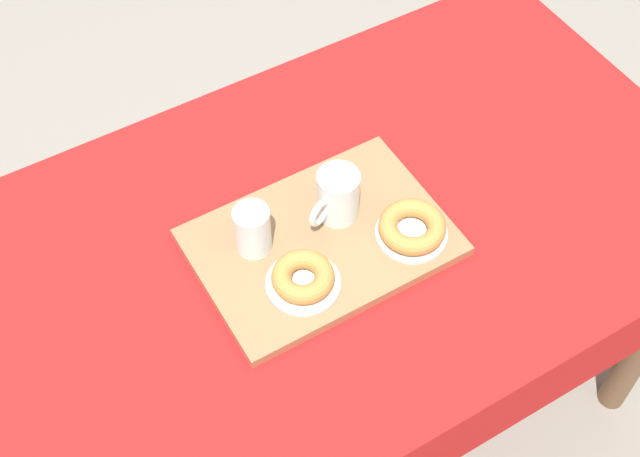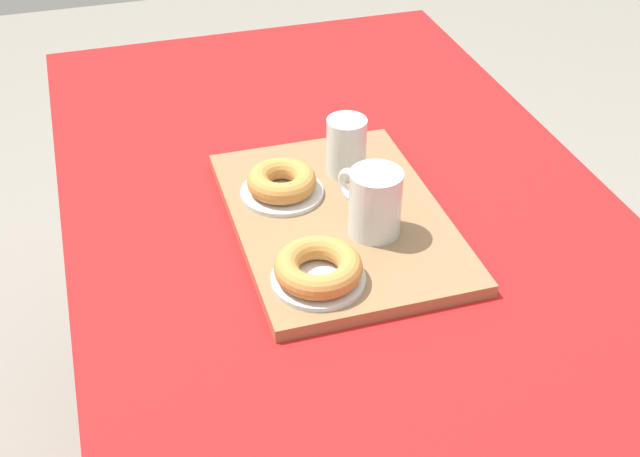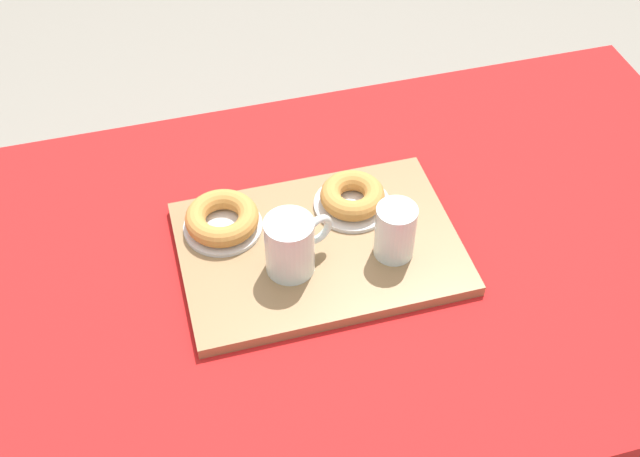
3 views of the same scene
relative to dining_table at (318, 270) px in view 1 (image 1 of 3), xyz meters
name	(u,v)px [view 1 (image 1 of 3)]	position (x,y,z in m)	size (l,w,h in m)	color
ground_plane	(319,418)	(0.00, 0.00, -0.65)	(6.00, 6.00, 0.00)	gray
dining_table	(318,270)	(0.00, 0.00, 0.00)	(1.49, 0.83, 0.76)	red
serving_tray	(321,242)	(0.01, 0.02, 0.12)	(0.43, 0.30, 0.02)	olive
tea_mug_left	(337,197)	(-0.05, -0.01, 0.18)	(0.11, 0.07, 0.10)	silver
water_glass_near	(253,232)	(0.11, -0.02, 0.17)	(0.06, 0.06, 0.09)	silver
donut_plate_left	(411,234)	(-0.13, 0.09, 0.13)	(0.13, 0.13, 0.01)	silver
sugar_donut_left	(412,227)	(-0.13, 0.09, 0.15)	(0.12, 0.12, 0.03)	#BC7F3D
donut_plate_right	(303,284)	(0.08, 0.09, 0.13)	(0.13, 0.13, 0.01)	silver
sugar_donut_right	(303,277)	(0.08, 0.09, 0.15)	(0.11, 0.11, 0.03)	#BC7F3D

